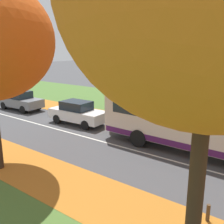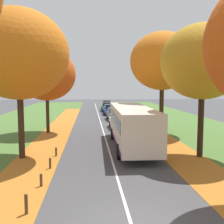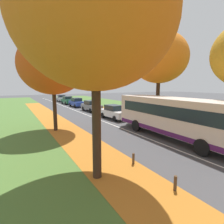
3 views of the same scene
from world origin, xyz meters
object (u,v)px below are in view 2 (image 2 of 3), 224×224
object	(u,v)px
tree_right_near	(203,62)
bollard_sixth	(56,152)
bollard_fifth	(50,163)
car_green_fourth_in_line	(107,107)
bollard_third	(26,204)
car_white_lead	(119,121)
tree_left_mid	(47,75)
car_silver_trailing	(106,104)
car_grey_following	(114,114)
bus	(131,124)
car_blue_third_in_line	(110,110)
tree_left_near	(19,55)
tree_right_mid	(162,61)
bollard_fourth	(41,180)

from	to	relation	value
tree_right_near	bollard_sixth	world-z (taller)	tree_right_near
bollard_fifth	car_green_fourth_in_line	xyz separation A→B (m)	(5.23, 32.25, 0.52)
bollard_third	car_white_lead	bearing A→B (deg)	73.77
tree_left_mid	bollard_third	bearing A→B (deg)	-83.80
tree_left_mid	car_silver_trailing	xyz separation A→B (m)	(7.38, 27.00, -4.76)
bollard_sixth	car_grey_following	distance (m)	18.55
tree_right_near	bus	world-z (taller)	tree_right_near
car_blue_third_in_line	car_green_fourth_in_line	bearing A→B (deg)	90.91
car_blue_third_in_line	car_green_fourth_in_line	world-z (taller)	same
bollard_third	car_silver_trailing	xyz separation A→B (m)	(5.60, 43.40, 0.45)
bollard_fifth	bollard_sixth	distance (m)	2.57
tree_left_near	car_green_fourth_in_line	xyz separation A→B (m)	(7.32, 29.89, -5.60)
tree_left_mid	car_white_lead	distance (m)	8.82
tree_right_mid	car_green_fourth_in_line	distance (m)	23.24
bollard_sixth	car_white_lead	xyz separation A→B (m)	(5.29, 10.72, 0.53)
car_white_lead	car_green_fourth_in_line	world-z (taller)	same
car_grey_following	bollard_third	bearing A→B (deg)	-102.23
bollard_fifth	car_white_lead	distance (m)	14.31
tree_left_mid	bollard_fourth	bearing A→B (deg)	-82.45
bollard_fourth	car_green_fourth_in_line	world-z (taller)	car_green_fourth_in_line
bus	tree_right_near	bearing A→B (deg)	-37.30
tree_right_mid	car_white_lead	bearing A→B (deg)	139.48
bollard_sixth	car_silver_trailing	distance (m)	36.13
bollard_fifth	car_green_fourth_in_line	distance (m)	32.68
bollard_fourth	tree_left_mid	bearing A→B (deg)	97.55
car_silver_trailing	bollard_third	bearing A→B (deg)	-97.35
bollard_fourth	car_grey_following	distance (m)	23.51
bollard_fourth	car_blue_third_in_line	bearing A→B (deg)	79.65
bollard_fourth	bollard_third	bearing A→B (deg)	-91.14
bollard_fourth	bollard_sixth	xyz separation A→B (m)	(0.02, 5.13, -0.01)
tree_right_near	bus	size ratio (longest dim) A/B	0.80
tree_left_mid	car_grey_following	bearing A→B (deg)	51.07
tree_right_mid	bollard_fourth	bearing A→B (deg)	-125.42
tree_right_mid	car_silver_trailing	bearing A→B (deg)	97.04
tree_right_near	bollard_sixth	xyz separation A→B (m)	(-9.20, 0.89, -5.72)
tree_left_mid	tree_right_near	xyz separation A→B (m)	(11.05, -9.58, 0.43)
tree_right_near	bollard_sixth	distance (m)	10.87
bollard_fourth	car_white_lead	size ratio (longest dim) A/B	0.14
tree_right_near	bus	xyz separation A→B (m)	(-3.95, 3.01, -4.30)
tree_left_mid	bollard_third	world-z (taller)	tree_left_mid
car_blue_third_in_line	car_silver_trailing	world-z (taller)	same
tree_left_mid	tree_left_near	bearing A→B (deg)	-91.50
tree_right_near	car_green_fourth_in_line	distance (m)	31.26
tree_left_mid	bollard_fifth	xyz separation A→B (m)	(1.86, -11.26, -5.28)
car_green_fourth_in_line	bollard_third	bearing A→B (deg)	-98.07
tree_right_near	bus	distance (m)	6.57
bollard_third	bollard_fifth	distance (m)	5.13
bollard_third	car_grey_following	world-z (taller)	car_grey_following
tree_left_mid	car_green_fourth_in_line	xyz separation A→B (m)	(7.09, 20.99, -4.76)
bus	car_white_lead	bearing A→B (deg)	89.70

